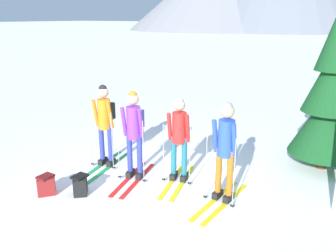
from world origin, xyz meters
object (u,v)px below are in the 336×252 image
(skier_in_purple, at_px, (134,129))
(skier_in_blue, at_px, (225,148))
(pine_tree_mid, at_px, (332,94))
(backpack_on_snow_beside, at_px, (80,185))
(skier_in_red, at_px, (179,136))
(skier_in_orange, at_px, (105,121))
(backpack_on_snow_front, at_px, (46,185))

(skier_in_purple, relative_size, skier_in_blue, 1.00)
(skier_in_purple, xyz_separation_m, skier_in_blue, (1.92, 0.07, -0.02))
(pine_tree_mid, relative_size, backpack_on_snow_beside, 9.12)
(skier_in_red, bearing_deg, pine_tree_mid, 42.15)
(skier_in_orange, relative_size, pine_tree_mid, 0.50)
(skier_in_purple, height_order, skier_in_blue, skier_in_blue)
(backpack_on_snow_front, bearing_deg, skier_in_purple, 54.98)
(skier_in_orange, height_order, skier_in_blue, skier_in_blue)
(skier_in_blue, height_order, backpack_on_snow_beside, skier_in_blue)
(skier_in_blue, height_order, pine_tree_mid, pine_tree_mid)
(pine_tree_mid, height_order, backpack_on_snow_beside, pine_tree_mid)
(skier_in_blue, relative_size, pine_tree_mid, 0.51)
(skier_in_orange, relative_size, skier_in_blue, 1.00)
(backpack_on_snow_front, distance_m, backpack_on_snow_beside, 0.64)
(skier_in_blue, xyz_separation_m, backpack_on_snow_beside, (-2.38, -1.17, -0.84))
(skier_in_red, height_order, backpack_on_snow_beside, skier_in_red)
(pine_tree_mid, bearing_deg, skier_in_orange, -150.49)
(skier_in_purple, height_order, skier_in_red, skier_in_purple)
(skier_in_blue, bearing_deg, skier_in_red, 165.43)
(skier_in_blue, distance_m, backpack_on_snow_front, 3.40)
(skier_in_red, bearing_deg, skier_in_purple, -157.13)
(backpack_on_snow_beside, bearing_deg, skier_in_orange, 109.38)
(skier_in_purple, height_order, backpack_on_snow_front, skier_in_purple)
(pine_tree_mid, xyz_separation_m, backpack_on_snow_front, (-4.24, -3.96, -1.48))
(skier_in_blue, relative_size, backpack_on_snow_front, 4.62)
(skier_in_purple, distance_m, skier_in_blue, 1.92)
(skier_in_orange, height_order, backpack_on_snow_front, skier_in_orange)
(pine_tree_mid, bearing_deg, skier_in_red, -137.85)
(skier_in_red, bearing_deg, backpack_on_snow_beside, -131.86)
(skier_in_orange, distance_m, backpack_on_snow_front, 1.83)
(skier_in_red, distance_m, pine_tree_mid, 3.31)
(skier_in_blue, bearing_deg, skier_in_purple, -177.88)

